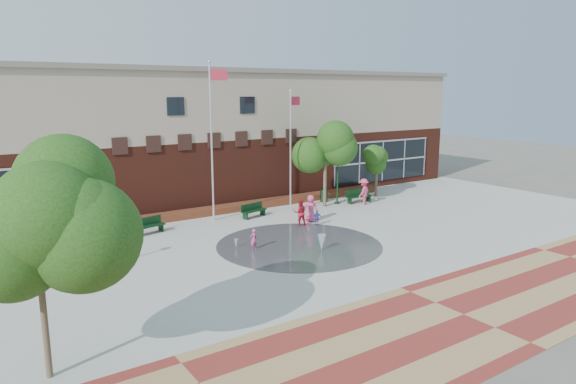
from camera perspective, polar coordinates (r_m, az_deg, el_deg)
ground at (r=23.99m, az=5.42°, el=-7.65°), size 120.00×120.00×0.00m
plaza_concrete at (r=27.04m, az=0.00°, el=-5.40°), size 46.00×18.00×0.01m
paver_band at (r=19.51m, az=18.95°, el=-12.78°), size 46.00×6.00×0.01m
splash_pad at (r=26.25m, az=1.23°, el=-5.92°), size 8.40×8.40×0.01m
library_building at (r=37.96m, az=-11.57°, el=6.31°), size 44.40×10.40×9.20m
flower_bed at (r=33.39m, az=-7.35°, el=-2.28°), size 26.00×1.20×0.40m
flagpole_left at (r=30.55m, az=-8.42°, el=6.44°), size 1.04×0.50×9.45m
flagpole_right at (r=32.87m, az=0.33°, el=5.32°), size 0.94×0.30×7.81m
lamp_left at (r=23.15m, az=-23.71°, el=-3.97°), size 0.35×0.35×3.30m
lamp_right at (r=35.36m, az=5.54°, el=2.21°), size 0.38×0.38×3.60m
bench_left at (r=29.12m, az=-15.24°, el=-3.99°), size 1.91×0.90×0.93m
bench_mid at (r=31.82m, az=-3.81°, el=-2.36°), size 1.83×0.87×0.89m
bench_right at (r=36.20m, az=7.89°, el=-0.74°), size 1.94×0.78×0.95m
trash_can at (r=36.24m, az=4.02°, el=-0.39°), size 0.56×0.56×0.92m
tree_big_left at (r=14.72m, az=-26.40°, el=-2.12°), size 4.06×4.06×6.49m
tree_mid at (r=34.22m, az=4.17°, el=4.80°), size 3.20×3.20×5.40m
tree_small_right at (r=38.34m, az=9.86°, el=3.66°), size 2.25×2.25×3.85m
water_jet_a at (r=25.37m, az=3.74°, el=-6.57°), size 0.41×0.41×0.80m
water_jet_b at (r=25.88m, az=-5.78°, el=-6.24°), size 0.20×0.20×0.45m
child_splash at (r=25.44m, az=-3.84°, el=-5.28°), size 0.41×0.30×1.05m
adult_red at (r=29.73m, az=1.35°, el=-2.31°), size 0.94×0.84×1.58m
adult_pink at (r=30.65m, az=2.54°, el=-1.84°), size 0.96×0.89×1.64m
child_blue at (r=29.88m, az=3.23°, el=-2.88°), size 0.59×0.45×0.94m
person_bench at (r=35.50m, az=8.41°, el=0.01°), size 1.36×1.08×1.84m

